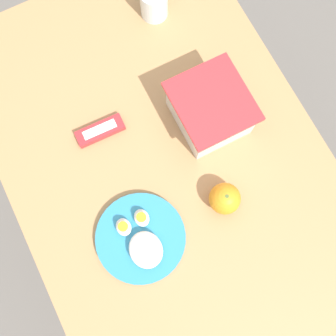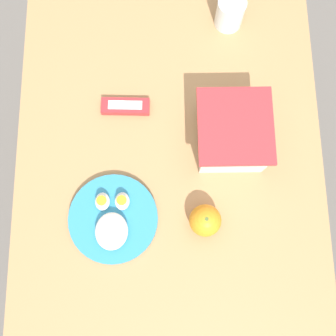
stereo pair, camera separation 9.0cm
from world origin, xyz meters
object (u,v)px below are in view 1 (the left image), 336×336
rice_plate (141,239)px  drinking_glass (154,3)px  candy_bar (100,131)px  food_container (210,111)px  orange_fruit (225,199)px

rice_plate → drinking_glass: size_ratio=2.48×
candy_bar → drinking_glass: size_ratio=1.44×
rice_plate → candy_bar: (-0.27, 0.03, -0.01)m
food_container → orange_fruit: size_ratio=2.45×
candy_bar → drinking_glass: 0.35m
food_container → candy_bar: 0.27m
food_container → rice_plate: (0.19, -0.27, -0.03)m
rice_plate → drinking_glass: drinking_glass is taller
orange_fruit → rice_plate: bearing=-91.7°
food_container → drinking_glass: food_container is taller
orange_fruit → candy_bar: 0.34m
food_container → candy_bar: (-0.09, -0.25, -0.04)m
food_container → drinking_glass: 0.32m
rice_plate → candy_bar: size_ratio=1.72×
rice_plate → candy_bar: bearing=174.8°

